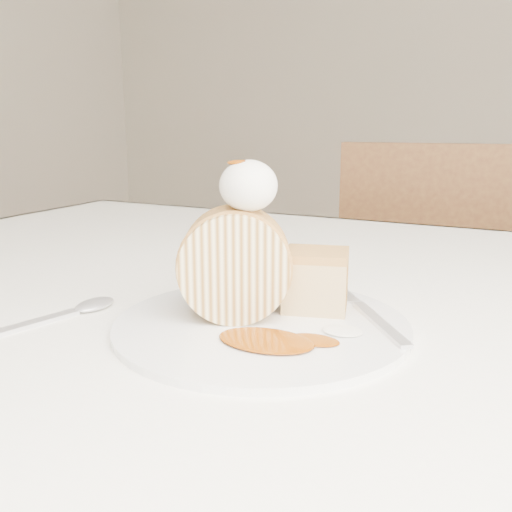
% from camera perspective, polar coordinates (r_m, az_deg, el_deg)
% --- Properties ---
extents(table, '(1.40, 0.90, 0.75)m').
position_cam_1_polar(table, '(0.63, 7.88, -11.49)').
color(table, white).
rests_on(table, ground).
extents(chair_far, '(0.46, 0.46, 0.88)m').
position_cam_1_polar(chair_far, '(1.37, 17.65, -5.22)').
color(chair_far, brown).
rests_on(chair_far, ground).
extents(plate, '(0.31, 0.31, 0.01)m').
position_cam_1_polar(plate, '(0.49, 0.54, -6.88)').
color(plate, white).
rests_on(plate, table).
extents(roulade_slice, '(0.11, 0.09, 0.09)m').
position_cam_1_polar(roulade_slice, '(0.49, -2.14, -0.88)').
color(roulade_slice, beige).
rests_on(roulade_slice, plate).
extents(cake_chunk, '(0.07, 0.06, 0.05)m').
position_cam_1_polar(cake_chunk, '(0.52, 5.99, -2.78)').
color(cake_chunk, '#B98C46').
rests_on(cake_chunk, plate).
extents(whipped_cream, '(0.05, 0.05, 0.04)m').
position_cam_1_polar(whipped_cream, '(0.48, -0.75, 7.04)').
color(whipped_cream, silver).
rests_on(whipped_cream, roulade_slice).
extents(caramel_drizzle, '(0.02, 0.02, 0.01)m').
position_cam_1_polar(caramel_drizzle, '(0.48, -1.51, 9.95)').
color(caramel_drizzle, '#843905').
rests_on(caramel_drizzle, whipped_cream).
extents(caramel_pool, '(0.09, 0.07, 0.00)m').
position_cam_1_polar(caramel_pool, '(0.45, 1.00, -8.41)').
color(caramel_pool, '#843905').
rests_on(caramel_pool, plate).
extents(fork, '(0.11, 0.13, 0.00)m').
position_cam_1_polar(fork, '(0.49, 12.29, -6.56)').
color(fork, silver).
rests_on(fork, plate).
extents(spoon, '(0.06, 0.16, 0.00)m').
position_cam_1_polar(spoon, '(0.53, -23.60, -6.86)').
color(spoon, silver).
rests_on(spoon, table).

